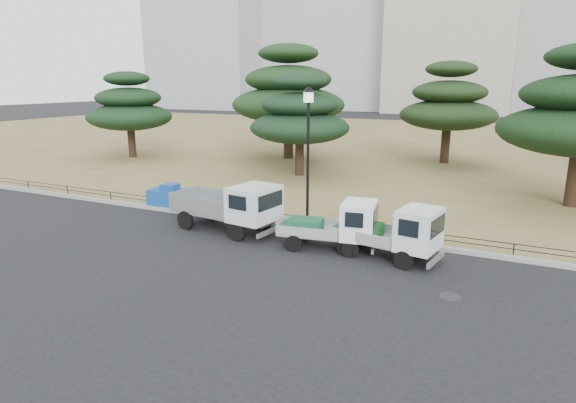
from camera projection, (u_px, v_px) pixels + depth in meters
The scene contains 14 objects.
ground at pixel (264, 249), 17.06m from camera, with size 220.00×220.00×0.00m, color black.
lawn at pixel (423, 146), 43.83m from camera, with size 120.00×56.00×0.15m, color olive.
curb at pixel (294, 228), 19.32m from camera, with size 120.00×0.25×0.16m, color gray.
truck_large at pixel (230, 205), 18.88m from camera, with size 4.70×2.37×1.96m.
truck_kei_front at pixel (335, 225), 16.87m from camera, with size 3.53×1.89×1.78m.
truck_kei_rear at pixel (393, 232), 15.95m from camera, with size 3.74×2.06×1.85m.
street_lamp at pixel (308, 133), 18.49m from camera, with size 0.49×0.49×5.48m.
pipe_fence at pixel (296, 218), 19.36m from camera, with size 38.00×0.04×0.40m.
tarp_pile at pixel (168, 196), 22.56m from camera, with size 1.64×1.25×1.04m.
manhole at pixel (450, 297), 13.30m from camera, with size 0.60×0.60×0.01m, color #2D2D30.
pine_west_far at pixel (129, 108), 36.07m from camera, with size 6.31×6.31×6.38m.
pine_west_near at pixel (288, 93), 35.30m from camera, with size 8.31×8.31×8.31m.
pine_center_left at pixel (300, 117), 28.92m from camera, with size 6.04×6.04×6.14m.
pine_center_right at pixel (448, 105), 33.34m from camera, with size 6.62×6.62×7.02m.
Camera 1 is at (7.73, -14.20, 5.79)m, focal length 30.00 mm.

